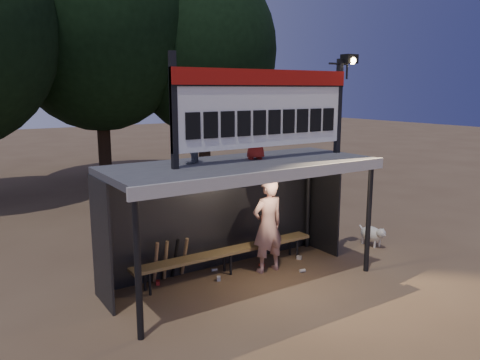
# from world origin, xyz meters

# --- Properties ---
(ground) EXTENTS (80.00, 80.00, 0.00)m
(ground) POSITION_xyz_m (0.00, 0.00, 0.00)
(ground) COLOR brown
(ground) RESTS_ON ground
(player) EXTENTS (0.71, 0.47, 1.92)m
(player) POSITION_xyz_m (0.73, 0.20, 0.96)
(player) COLOR silver
(player) RESTS_ON ground
(child_a) EXTENTS (0.57, 0.56, 0.92)m
(child_a) POSITION_xyz_m (-0.88, 0.38, 2.78)
(child_a) COLOR slate
(child_a) RESTS_ON dugout_shelter
(child_b) EXTENTS (0.52, 0.41, 0.93)m
(child_b) POSITION_xyz_m (0.39, 0.17, 2.78)
(child_b) COLOR maroon
(child_b) RESTS_ON dugout_shelter
(dugout_shelter) EXTENTS (5.10, 2.08, 2.32)m
(dugout_shelter) POSITION_xyz_m (0.00, 0.24, 1.85)
(dugout_shelter) COLOR #3D3D3F
(dugout_shelter) RESTS_ON ground
(scoreboard_assembly) EXTENTS (4.10, 0.27, 1.99)m
(scoreboard_assembly) POSITION_xyz_m (0.56, -0.01, 3.32)
(scoreboard_assembly) COLOR black
(scoreboard_assembly) RESTS_ON dugout_shelter
(bench) EXTENTS (4.00, 0.35, 0.48)m
(bench) POSITION_xyz_m (0.00, 0.55, 0.43)
(bench) COLOR olive
(bench) RESTS_ON ground
(tree_mid) EXTENTS (7.22, 7.22, 10.36)m
(tree_mid) POSITION_xyz_m (1.00, 11.50, 6.17)
(tree_mid) COLOR black
(tree_mid) RESTS_ON ground
(tree_right) EXTENTS (6.08, 6.08, 8.72)m
(tree_right) POSITION_xyz_m (5.00, 10.50, 5.19)
(tree_right) COLOR black
(tree_right) RESTS_ON ground
(dog) EXTENTS (0.36, 0.81, 0.49)m
(dog) POSITION_xyz_m (3.72, 0.10, 0.28)
(dog) COLOR beige
(dog) RESTS_ON ground
(bats) EXTENTS (0.68, 0.35, 0.84)m
(bats) POSITION_xyz_m (-1.11, 0.82, 0.43)
(bats) COLOR #A0714A
(bats) RESTS_ON ground
(litter) EXTENTS (3.20, 1.13, 0.08)m
(litter) POSITION_xyz_m (0.28, 0.39, 0.04)
(litter) COLOR #B1211E
(litter) RESTS_ON ground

